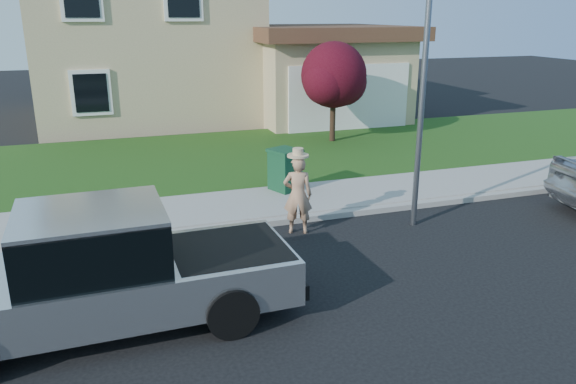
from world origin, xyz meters
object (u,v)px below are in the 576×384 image
object	(u,v)px
pickup_truck	(104,273)
street_lamp	(424,90)
trash_bin	(285,169)
woman	(298,193)
ornamental_tree	(334,78)

from	to	relation	value
pickup_truck	street_lamp	bearing A→B (deg)	17.48
trash_bin	street_lamp	bearing A→B (deg)	-78.04
pickup_truck	woman	bearing A→B (deg)	32.72
pickup_truck	street_lamp	world-z (taller)	street_lamp
woman	ornamental_tree	xyz separation A→B (m)	(3.75, 7.05, 1.33)
woman	ornamental_tree	bearing A→B (deg)	-98.64
woman	street_lamp	size ratio (longest dim) A/B	0.35
pickup_truck	ornamental_tree	xyz separation A→B (m)	(7.37, 9.48, 1.34)
ornamental_tree	street_lamp	size ratio (longest dim) A/B	0.66
ornamental_tree	street_lamp	distance (m)	7.61
trash_bin	pickup_truck	bearing A→B (deg)	-154.13
street_lamp	ornamental_tree	bearing A→B (deg)	84.35
pickup_truck	trash_bin	distance (m)	6.26
ornamental_tree	trash_bin	bearing A→B (deg)	-124.30
street_lamp	trash_bin	bearing A→B (deg)	129.78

